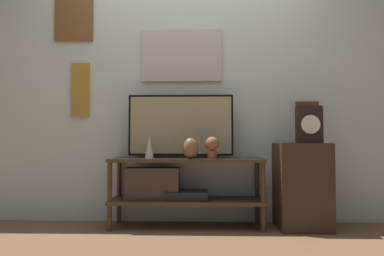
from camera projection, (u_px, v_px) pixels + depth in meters
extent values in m
plane|color=brown|center=(185.00, 234.00, 2.98)|extent=(12.00, 12.00, 0.00)
cube|color=beige|center=(188.00, 77.00, 3.54)|extent=(6.40, 0.06, 2.70)
cube|color=#B2ADA3|center=(182.00, 55.00, 3.51)|extent=(0.75, 0.02, 0.49)
cube|color=#B2BCC6|center=(182.00, 55.00, 3.50)|extent=(0.71, 0.01, 0.45)
cube|color=#4C2D19|center=(307.00, 111.00, 3.45)|extent=(0.21, 0.02, 0.18)
cube|color=beige|center=(307.00, 111.00, 3.44)|extent=(0.17, 0.01, 0.14)
cube|color=brown|center=(74.00, 19.00, 3.55)|extent=(0.37, 0.02, 0.42)
cube|color=#2D2D33|center=(74.00, 19.00, 3.55)|extent=(0.33, 0.01, 0.38)
cube|color=olive|center=(80.00, 90.00, 3.52)|extent=(0.17, 0.02, 0.50)
cube|color=slate|center=(80.00, 90.00, 3.52)|extent=(0.14, 0.01, 0.46)
cube|color=#422D1E|center=(187.00, 160.00, 3.25)|extent=(1.32, 0.41, 0.03)
cube|color=#422D1E|center=(187.00, 201.00, 3.24)|extent=(1.32, 0.41, 0.03)
cylinder|color=#422D1E|center=(110.00, 195.00, 3.09)|extent=(0.04, 0.04, 0.59)
cylinder|color=#422D1E|center=(263.00, 195.00, 3.05)|extent=(0.04, 0.04, 0.59)
cylinder|color=#422D1E|center=(119.00, 190.00, 3.43)|extent=(0.04, 0.04, 0.59)
cylinder|color=#422D1E|center=(257.00, 190.00, 3.39)|extent=(0.04, 0.04, 0.59)
cube|color=black|center=(187.00, 195.00, 3.24)|extent=(0.36, 0.28, 0.07)
cube|color=#47382D|center=(153.00, 183.00, 3.25)|extent=(0.46, 0.22, 0.27)
cylinder|color=black|center=(152.00, 157.00, 3.35)|extent=(0.05, 0.05, 0.02)
cylinder|color=black|center=(210.00, 157.00, 3.34)|extent=(0.05, 0.05, 0.02)
cube|color=black|center=(181.00, 125.00, 3.36)|extent=(0.94, 0.04, 0.54)
cube|color=#998C66|center=(181.00, 125.00, 3.34)|extent=(0.90, 0.01, 0.51)
cone|color=beige|center=(149.00, 147.00, 3.23)|extent=(0.08, 0.08, 0.19)
ellipsoid|color=brown|center=(191.00, 148.00, 3.12)|extent=(0.13, 0.11, 0.18)
cylinder|color=brown|center=(212.00, 155.00, 3.12)|extent=(0.08, 0.08, 0.07)
sphere|color=brown|center=(212.00, 144.00, 3.13)|extent=(0.12, 0.12, 0.12)
cube|color=#382319|center=(302.00, 185.00, 3.19)|extent=(0.42, 0.44, 0.72)
cube|color=black|center=(309.00, 125.00, 3.19)|extent=(0.21, 0.10, 0.32)
cylinder|color=white|center=(311.00, 124.00, 3.13)|extent=(0.16, 0.01, 0.16)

